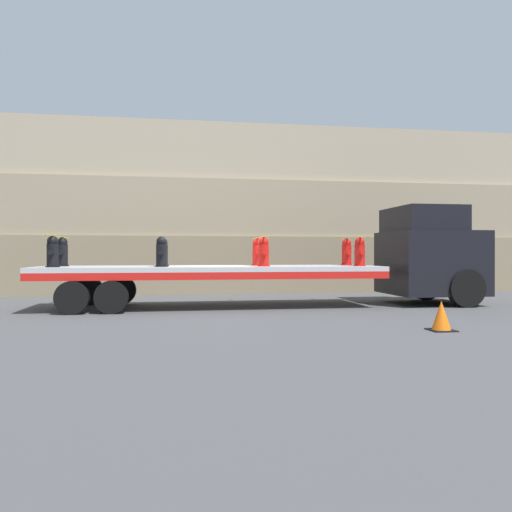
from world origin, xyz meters
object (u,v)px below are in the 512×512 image
object	(u,v)px
fire_hydrant_black_far_1	(163,252)
fire_hydrant_red_near_2	(264,252)
truck_cab	(432,255)
fire_hydrant_red_far_2	(257,252)
fire_hydrant_black_near_0	(53,252)
fire_hydrant_black_far_0	(62,252)
fire_hydrant_red_far_3	(347,252)
traffic_cone	(441,316)
flatbed_trailer	(191,274)
fire_hydrant_black_near_1	(162,252)
fire_hydrant_red_near_3	(360,252)

from	to	relation	value
fire_hydrant_black_far_1	fire_hydrant_red_near_2	bearing A→B (deg)	-21.81
truck_cab	fire_hydrant_red_far_2	xyz separation A→B (m)	(-5.45, 0.57, 0.08)
fire_hydrant_black_near_0	fire_hydrant_red_far_2	xyz separation A→B (m)	(5.70, 1.14, 0.00)
fire_hydrant_black_far_0	fire_hydrant_black_far_1	world-z (taller)	same
fire_hydrant_red_far_3	traffic_cone	size ratio (longest dim) A/B	1.38
flatbed_trailer	fire_hydrant_red_near_2	distance (m)	2.21
fire_hydrant_black_far_1	fire_hydrant_red_near_2	world-z (taller)	same
fire_hydrant_black_far_0	fire_hydrant_black_near_1	bearing A→B (deg)	-21.81
fire_hydrant_black_near_1	traffic_cone	world-z (taller)	fire_hydrant_black_near_1
fire_hydrant_red_far_2	fire_hydrant_red_near_3	distance (m)	3.07
fire_hydrant_red_far_3	flatbed_trailer	bearing A→B (deg)	-173.35
fire_hydrant_red_far_2	fire_hydrant_red_near_2	bearing A→B (deg)	-90.00
flatbed_trailer	traffic_cone	xyz separation A→B (m)	(4.89, -5.16, -0.69)
truck_cab	fire_hydrant_black_far_1	size ratio (longest dim) A/B	3.58
flatbed_trailer	fire_hydrant_red_far_3	size ratio (longest dim) A/B	11.67
fire_hydrant_red_near_2	fire_hydrant_red_far_3	distance (m)	3.07
fire_hydrant_black_far_0	fire_hydrant_red_near_2	bearing A→B (deg)	-11.31
fire_hydrant_black_far_1	fire_hydrant_red_far_3	bearing A→B (deg)	0.00
fire_hydrant_red_near_2	fire_hydrant_red_far_2	size ratio (longest dim) A/B	1.00
fire_hydrant_black_near_0	fire_hydrant_black_near_1	xyz separation A→B (m)	(2.85, 0.00, 0.00)
fire_hydrant_black_near_0	fire_hydrant_red_far_3	xyz separation A→B (m)	(8.55, 1.14, 0.00)
truck_cab	flatbed_trailer	distance (m)	7.51
truck_cab	traffic_cone	size ratio (longest dim) A/B	4.95
fire_hydrant_black_near_0	fire_hydrant_red_far_2	bearing A→B (deg)	11.31
fire_hydrant_red_far_2	traffic_cone	world-z (taller)	fire_hydrant_red_far_2
fire_hydrant_black_near_1	flatbed_trailer	bearing A→B (deg)	35.12
fire_hydrant_black_near_0	fire_hydrant_red_far_3	size ratio (longest dim) A/B	1.00
traffic_cone	fire_hydrant_red_near_3	bearing A→B (deg)	89.93
fire_hydrant_black_far_0	fire_hydrant_red_far_2	size ratio (longest dim) A/B	1.00
truck_cab	fire_hydrant_red_near_2	xyz separation A→B (m)	(-5.45, -0.57, 0.08)
fire_hydrant_black_far_0	fire_hydrant_black_near_1	distance (m)	3.07
truck_cab	fire_hydrant_red_far_3	bearing A→B (deg)	167.60
flatbed_trailer	fire_hydrant_red_near_3	bearing A→B (deg)	-6.65
fire_hydrant_black_far_1	fire_hydrant_red_near_3	size ratio (longest dim) A/B	1.00
fire_hydrant_red_near_2	fire_hydrant_red_far_2	world-z (taller)	same
fire_hydrant_black_near_1	fire_hydrant_red_far_2	world-z (taller)	same
flatbed_trailer	fire_hydrant_black_far_0	size ratio (longest dim) A/B	11.67
truck_cab	traffic_cone	world-z (taller)	truck_cab
fire_hydrant_black_near_1	fire_hydrant_black_far_1	xyz separation A→B (m)	(0.00, 1.14, 0.00)
truck_cab	fire_hydrant_black_near_0	distance (m)	11.16
fire_hydrant_black_far_0	flatbed_trailer	bearing A→B (deg)	-8.85
fire_hydrant_red_far_3	fire_hydrant_red_near_3	bearing A→B (deg)	-90.00
fire_hydrant_red_far_2	fire_hydrant_red_near_3	world-z (taller)	same
fire_hydrant_red_near_3	fire_hydrant_red_far_3	world-z (taller)	same
fire_hydrant_red_far_3	traffic_cone	world-z (taller)	fire_hydrant_red_far_3
flatbed_trailer	traffic_cone	distance (m)	7.14
fire_hydrant_black_far_0	fire_hydrant_red_far_3	world-z (taller)	same
fire_hydrant_black_near_0	fire_hydrant_black_near_1	size ratio (longest dim) A/B	1.00
fire_hydrant_black_near_0	traffic_cone	bearing A→B (deg)	-28.26
fire_hydrant_red_far_2	fire_hydrant_red_far_3	bearing A→B (deg)	0.00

